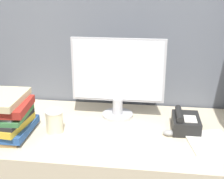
{
  "coord_description": "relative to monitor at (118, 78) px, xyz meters",
  "views": [
    {
      "loc": [
        0.23,
        -1.21,
        1.57
      ],
      "look_at": [
        0.02,
        0.42,
        0.97
      ],
      "focal_mm": 50.0,
      "sensor_mm": 36.0,
      "label": 1
    }
  ],
  "objects": [
    {
      "name": "cubicle_panel_rear",
      "position": [
        -0.03,
        0.24,
        -0.12
      ],
      "size": [
        1.88,
        0.04,
        1.74
      ],
      "color": "slate",
      "rests_on": "ground_plane"
    },
    {
      "name": "book_stack",
      "position": [
        -0.56,
        -0.33,
        -0.13
      ],
      "size": [
        0.26,
        0.32,
        0.24
      ],
      "color": "olive",
      "rests_on": "desk"
    },
    {
      "name": "keyboard",
      "position": [
        0.01,
        -0.23,
        -0.24
      ],
      "size": [
        0.45,
        0.16,
        0.02
      ],
      "color": "silver",
      "rests_on": "desk"
    },
    {
      "name": "coffee_cup",
      "position": [
        -0.33,
        -0.25,
        -0.19
      ],
      "size": [
        0.1,
        0.1,
        0.13
      ],
      "color": "beige",
      "rests_on": "desk"
    },
    {
      "name": "desk_telephone",
      "position": [
        0.4,
        -0.13,
        -0.21
      ],
      "size": [
        0.15,
        0.21,
        0.12
      ],
      "color": "black",
      "rests_on": "desk"
    },
    {
      "name": "monitor",
      "position": [
        0.0,
        0.0,
        0.0
      ],
      "size": [
        0.56,
        0.19,
        0.49
      ],
      "color": "#B7B7BC",
      "rests_on": "desk"
    },
    {
      "name": "paper_pile",
      "position": [
        0.52,
        -0.28,
        -0.24
      ],
      "size": [
        0.26,
        0.29,
        0.02
      ],
      "color": "white",
      "rests_on": "desk"
    },
    {
      "name": "mouse",
      "position": [
        0.31,
        -0.22,
        -0.23
      ],
      "size": [
        0.06,
        0.04,
        0.03
      ],
      "color": "gray",
      "rests_on": "desk"
    }
  ]
}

